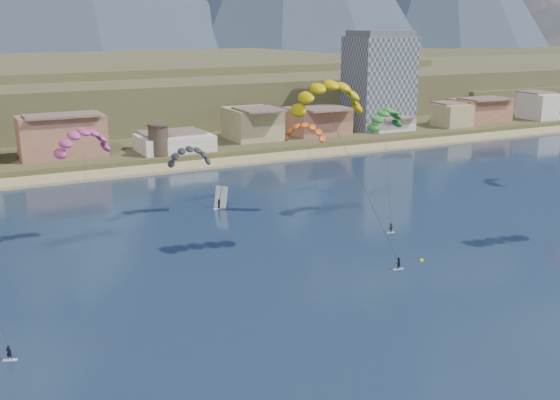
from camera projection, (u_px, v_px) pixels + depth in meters
name	position (u px, v px, depth m)	size (l,w,h in m)	color
ground	(404.00, 347.00, 76.56)	(2400.00, 2400.00, 0.00)	#0E1A32
beach	(150.00, 170.00, 167.98)	(2200.00, 12.00, 0.90)	tan
land	(1.00, 67.00, 559.83)	(2200.00, 900.00, 4.00)	brown
foothills	(118.00, 88.00, 284.53)	(940.00, 210.00, 18.00)	brown
apartment_tower	(379.00, 80.00, 219.23)	(20.00, 16.00, 32.00)	gray
watchtower	(159.00, 139.00, 175.46)	(5.82, 5.82, 8.60)	#47382D
kitesurfer_yellow	(329.00, 93.00, 101.07)	(13.28, 14.68, 29.72)	silver
kitesurfer_green	(386.00, 116.00, 124.40)	(11.02, 13.96, 22.60)	silver
distant_kite_pink	(82.00, 137.00, 107.59)	(10.80, 7.53, 21.40)	#262626
distant_kite_dark	(189.00, 153.00, 127.28)	(9.12, 6.17, 15.37)	#262626
distant_kite_orange	(305.00, 129.00, 127.63)	(8.46, 8.22, 19.30)	#262626
windsurfer	(220.00, 201.00, 133.40)	(2.56, 2.78, 4.55)	silver
buoy	(421.00, 260.00, 104.22)	(0.61, 0.61, 0.61)	#FFFE1A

